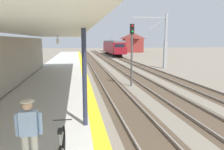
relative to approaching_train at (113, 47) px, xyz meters
The scene contains 11 objects.
station_platform 39.03m from the approaching_train, 106.70° to the right, with size 5.00×80.00×0.91m.
station_building_with_canopy 44.18m from the approaching_train, 107.12° to the right, with size 4.85×24.00×4.43m.
track_pair_nearest_platform 34.10m from the approaching_train, 101.53° to the right, with size 2.34×120.00×0.16m.
track_pair_middle 33.59m from the approaching_train, 95.83° to the right, with size 2.34×120.00×0.16m.
track_pair_far_side 33.42m from the approaching_train, 90.01° to the right, with size 2.34×120.00×0.16m.
approaching_train is the anchor object (origin of this frame).
commuter_person 52.44m from the approaching_train, 101.76° to the right, with size 0.59×0.30×1.67m.
bicycle_beside_commuter 52.16m from the approaching_train, 101.06° to the right, with size 0.48×1.82×1.04m.
rail_signal_post 39.08m from the approaching_train, 97.44° to the right, with size 0.32×0.34×5.20m.
catenary_pylon_far_side 28.12m from the approaching_train, 85.42° to the right, with size 5.00×0.40×7.50m.
distant_trackside_house 15.71m from the approaching_train, 55.84° to the left, with size 6.60×5.28×6.40m.
Camera 1 is at (-0.90, -2.72, 3.86)m, focal length 34.18 mm.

